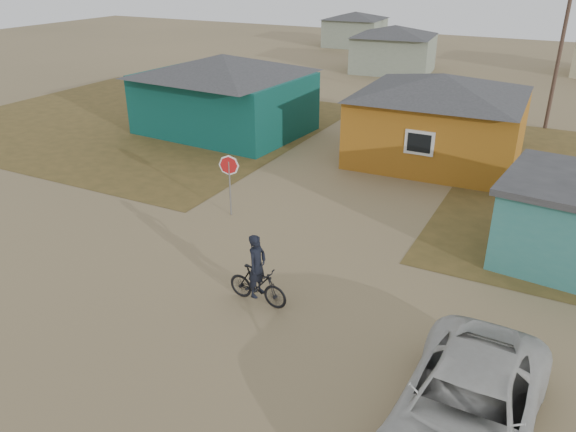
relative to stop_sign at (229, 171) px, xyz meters
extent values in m
plane|color=#88734E|center=(2.45, -4.65, -1.67)|extent=(120.00, 120.00, 0.00)
cube|color=brown|center=(-11.55, 8.35, -1.66)|extent=(20.00, 18.00, 0.00)
cube|color=#0B3F39|center=(-6.05, 8.85, -0.17)|extent=(8.40, 6.54, 3.00)
pyramid|color=#313133|center=(-6.05, 8.85, 1.83)|extent=(8.93, 7.08, 1.00)
cube|color=#A06118|center=(4.95, 9.35, -0.17)|extent=(7.21, 6.24, 3.00)
pyramid|color=#313133|center=(4.95, 9.35, 1.78)|extent=(7.72, 6.76, 0.90)
cube|color=silver|center=(4.95, 6.32, -0.02)|extent=(1.20, 0.06, 1.00)
cube|color=black|center=(4.95, 6.29, -0.02)|extent=(0.95, 0.04, 0.75)
cube|color=gray|center=(-3.55, 29.35, -0.27)|extent=(6.49, 5.60, 2.80)
pyramid|color=#313133|center=(-3.55, 29.35, 1.53)|extent=(7.04, 6.15, 0.80)
cube|color=gray|center=(-11.55, 41.35, -0.32)|extent=(5.75, 5.28, 2.70)
pyramid|color=#313133|center=(-11.55, 41.35, 1.38)|extent=(6.28, 5.81, 0.70)
cylinder|color=#4D382E|center=(8.95, 17.35, 2.33)|extent=(0.20, 0.20, 8.00)
cylinder|color=gray|center=(0.00, 0.00, -0.66)|extent=(0.06, 0.06, 2.01)
imported|color=black|center=(3.71, -4.42, -1.13)|extent=(1.79, 0.59, 1.06)
imported|color=black|center=(3.71, -4.42, -0.54)|extent=(0.45, 0.66, 1.75)
imported|color=#BBBBB6|center=(9.56, -6.70, -0.91)|extent=(2.64, 5.49, 1.51)
camera|label=1|loc=(10.30, -15.29, 6.75)|focal=35.00mm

